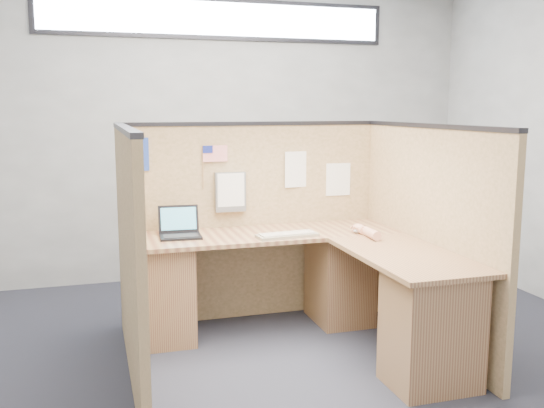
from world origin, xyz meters
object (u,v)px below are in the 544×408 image
object	(u,v)px
l_desk	(306,290)
mouse	(358,230)
laptop	(179,229)
keyboard	(287,235)

from	to	relation	value
l_desk	mouse	bearing A→B (deg)	21.90
laptop	mouse	xyz separation A→B (m)	(1.27, -0.26, -0.03)
l_desk	laptop	distance (m)	1.00
keyboard	l_desk	bearing A→B (deg)	-76.30
l_desk	keyboard	size ratio (longest dim) A/B	4.31
l_desk	laptop	xyz separation A→B (m)	(-0.80, 0.45, 0.39)
l_desk	laptop	bearing A→B (deg)	150.45
laptop	keyboard	distance (m)	0.77
l_desk	keyboard	distance (m)	0.41
laptop	mouse	size ratio (longest dim) A/B	3.03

